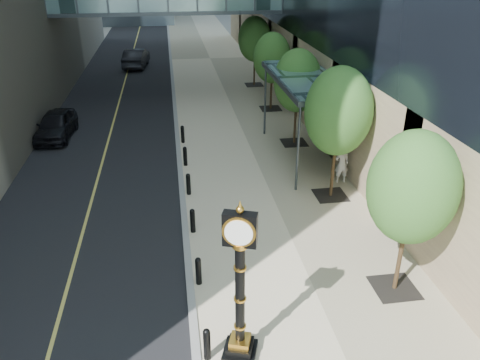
% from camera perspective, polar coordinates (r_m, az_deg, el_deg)
% --- Properties ---
extents(road, '(8.00, 180.00, 0.02)m').
position_cam_1_polar(road, '(49.42, -13.22, 13.91)').
color(road, black).
rests_on(road, ground).
extents(sidewalk, '(8.00, 180.00, 0.06)m').
position_cam_1_polar(sidewalk, '(49.45, -3.66, 14.56)').
color(sidewalk, beige).
rests_on(sidewalk, ground).
extents(curb, '(0.25, 180.00, 0.07)m').
position_cam_1_polar(curb, '(49.27, -8.45, 14.30)').
color(curb, gray).
rests_on(curb, ground).
extents(entrance_canopy, '(3.00, 8.00, 4.38)m').
position_cam_1_polar(entrance_canopy, '(23.95, 8.06, 11.98)').
color(entrance_canopy, '#383F44').
rests_on(entrance_canopy, ground).
extents(bollard_row, '(0.20, 16.20, 0.90)m').
position_cam_1_polar(bollard_row, '(19.69, -6.06, -2.69)').
color(bollard_row, black).
rests_on(bollard_row, sidewalk).
extents(street_trees, '(2.83, 28.64, 5.82)m').
position_cam_1_polar(street_trees, '(25.43, 7.36, 11.79)').
color(street_trees, black).
rests_on(street_trees, sidewalk).
extents(street_clock, '(1.11, 1.11, 4.65)m').
position_cam_1_polar(street_clock, '(12.25, 0.00, -13.96)').
color(street_clock, black).
rests_on(street_clock, sidewalk).
extents(pedestrian, '(0.68, 0.45, 1.85)m').
position_cam_1_polar(pedestrian, '(22.41, 12.31, 1.91)').
color(pedestrian, beige).
rests_on(pedestrian, sidewalk).
extents(car_near, '(2.06, 4.62, 1.54)m').
position_cam_1_polar(car_near, '(29.61, -21.53, 6.28)').
color(car_near, black).
rests_on(car_near, road).
extents(car_far, '(2.42, 5.35, 1.70)m').
position_cam_1_polar(car_far, '(46.60, -12.55, 14.35)').
color(car_far, black).
rests_on(car_far, road).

